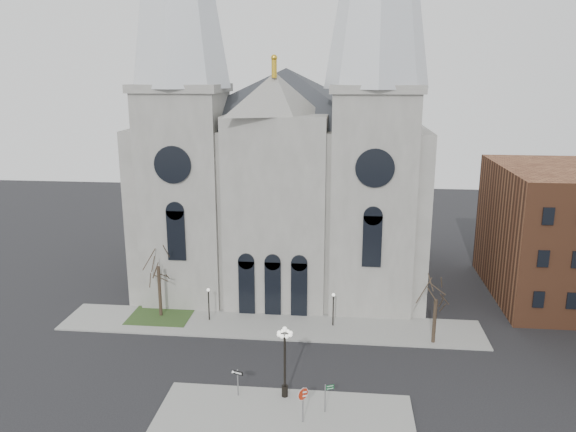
# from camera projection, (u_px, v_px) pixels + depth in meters

# --- Properties ---
(ground) EXTENTS (160.00, 160.00, 0.00)m
(ground) POSITION_uv_depth(u_px,v_px,m) (250.00, 388.00, 42.92)
(ground) COLOR black
(ground) RESTS_ON ground
(sidewalk_near) EXTENTS (18.00, 10.00, 0.14)m
(sidewalk_near) POSITION_uv_depth(u_px,v_px,m) (282.00, 430.00, 37.78)
(sidewalk_near) COLOR gray
(sidewalk_near) RESTS_ON ground
(sidewalk_far) EXTENTS (40.00, 6.00, 0.14)m
(sidewalk_far) POSITION_uv_depth(u_px,v_px,m) (270.00, 325.00, 53.51)
(sidewalk_far) COLOR gray
(sidewalk_far) RESTS_ON ground
(grass_patch) EXTENTS (6.00, 5.00, 0.18)m
(grass_patch) POSITION_uv_depth(u_px,v_px,m) (161.00, 316.00, 55.57)
(grass_patch) COLOR #27441D
(grass_patch) RESTS_ON ground
(cathedral) EXTENTS (33.00, 26.66, 54.00)m
(cathedral) POSITION_uv_depth(u_px,v_px,m) (283.00, 120.00, 60.41)
(cathedral) COLOR gray
(cathedral) RESTS_ON ground
(bg_building_brick) EXTENTS (14.00, 18.00, 14.00)m
(bg_building_brick) POSITION_uv_depth(u_px,v_px,m) (564.00, 233.00, 59.40)
(bg_building_brick) COLOR brown
(bg_building_brick) RESTS_ON ground
(tree_left) EXTENTS (3.20, 3.20, 7.50)m
(tree_left) POSITION_uv_depth(u_px,v_px,m) (158.00, 263.00, 54.22)
(tree_left) COLOR #2D2419
(tree_left) RESTS_ON ground
(tree_right) EXTENTS (3.20, 3.20, 6.00)m
(tree_right) POSITION_uv_depth(u_px,v_px,m) (436.00, 297.00, 48.99)
(tree_right) COLOR #2D2419
(tree_right) RESTS_ON ground
(ped_lamp_left) EXTENTS (0.32, 0.32, 3.26)m
(ped_lamp_left) POSITION_uv_depth(u_px,v_px,m) (209.00, 299.00, 54.03)
(ped_lamp_left) COLOR black
(ped_lamp_left) RESTS_ON sidewalk_far
(ped_lamp_right) EXTENTS (0.32, 0.32, 3.26)m
(ped_lamp_right) POSITION_uv_depth(u_px,v_px,m) (333.00, 304.00, 52.83)
(ped_lamp_right) COLOR black
(ped_lamp_right) RESTS_ON sidewalk_far
(stop_sign) EXTENTS (0.89, 0.39, 2.64)m
(stop_sign) POSITION_uv_depth(u_px,v_px,m) (303.00, 398.00, 38.08)
(stop_sign) COLOR slate
(stop_sign) RESTS_ON sidewalk_near
(globe_lamp) EXTENTS (1.54, 1.54, 5.59)m
(globe_lamp) POSITION_uv_depth(u_px,v_px,m) (285.00, 353.00, 40.77)
(globe_lamp) COLOR black
(globe_lamp) RESTS_ON sidewalk_near
(one_way_sign) EXTENTS (0.89, 0.34, 2.13)m
(one_way_sign) POSITION_uv_depth(u_px,v_px,m) (238.00, 378.00, 41.39)
(one_way_sign) COLOR slate
(one_way_sign) RESTS_ON sidewalk_near
(street_name_sign) EXTENTS (0.64, 0.31, 2.15)m
(street_name_sign) POSITION_uv_depth(u_px,v_px,m) (326.00, 396.00, 39.39)
(street_name_sign) COLOR slate
(street_name_sign) RESTS_ON sidewalk_near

